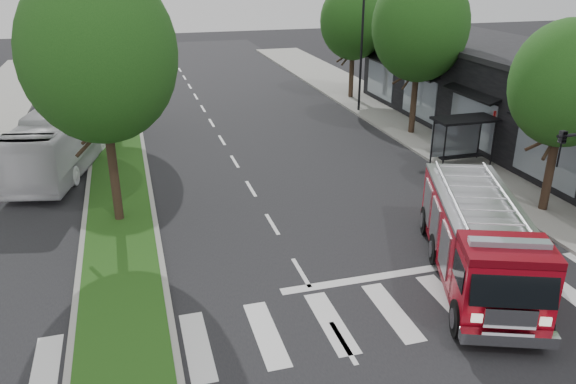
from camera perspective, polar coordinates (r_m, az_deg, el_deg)
name	(u,v)px	position (r m, az deg, el deg)	size (l,w,h in m)	color
ground	(301,273)	(19.66, 1.35, -8.20)	(140.00, 140.00, 0.00)	black
sidewalk_right	(461,151)	(33.03, 17.12, 3.98)	(5.00, 80.00, 0.15)	gray
median	(118,138)	(35.54, -16.91, 5.30)	(3.00, 50.00, 0.15)	gray
storefront_row	(536,104)	(35.03, 23.86, 8.22)	(8.00, 30.00, 5.00)	black
bus_shelter	(463,128)	(30.30, 17.31, 6.22)	(3.20, 1.60, 2.61)	black
tree_right_near	(566,84)	(24.98, 26.42, 9.78)	(4.40, 4.40, 8.05)	black
tree_right_mid	(420,26)	(34.56, 13.29, 16.10)	(5.60, 5.60, 9.72)	black
tree_right_far	(354,21)	(43.60, 6.70, 16.90)	(5.00, 5.00, 8.73)	black
tree_median_near	(99,54)	(22.35, -18.67, 13.10)	(5.80, 5.80, 10.16)	black
tree_median_far	(105,24)	(36.28, -18.11, 15.90)	(5.60, 5.60, 9.72)	black
streetlight_right_far	(359,48)	(39.66, 7.27, 14.34)	(2.11, 0.20, 8.00)	black
fire_engine	(478,240)	(19.77, 18.73, -4.60)	(5.45, 8.92, 2.97)	#66050F
city_bus	(65,136)	(31.39, -21.72, 5.29)	(2.65, 11.31, 3.15)	silver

